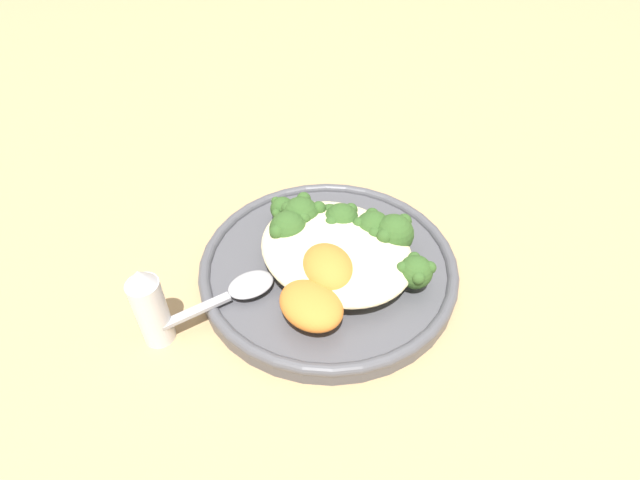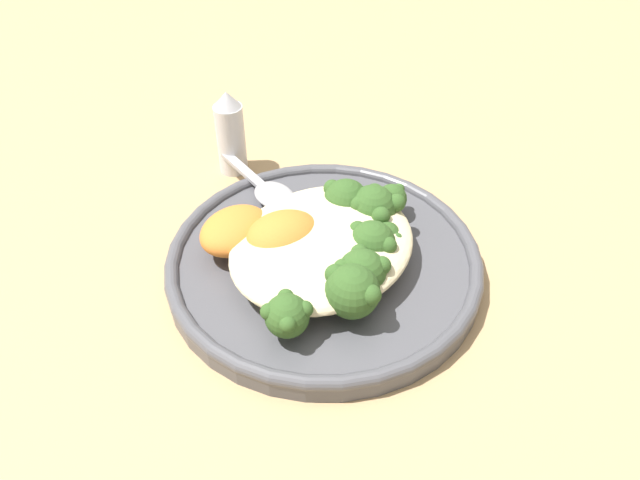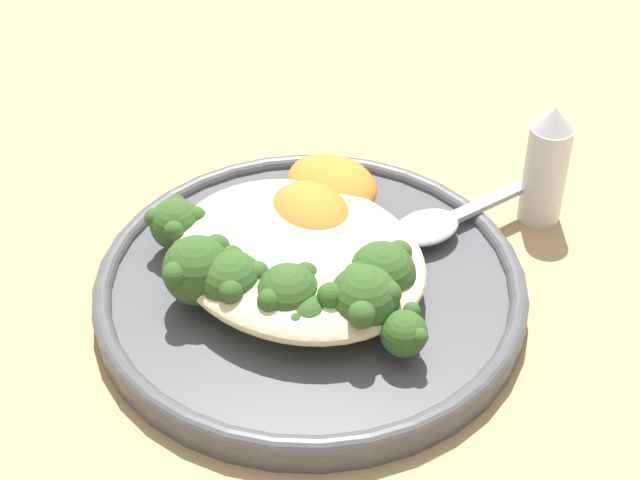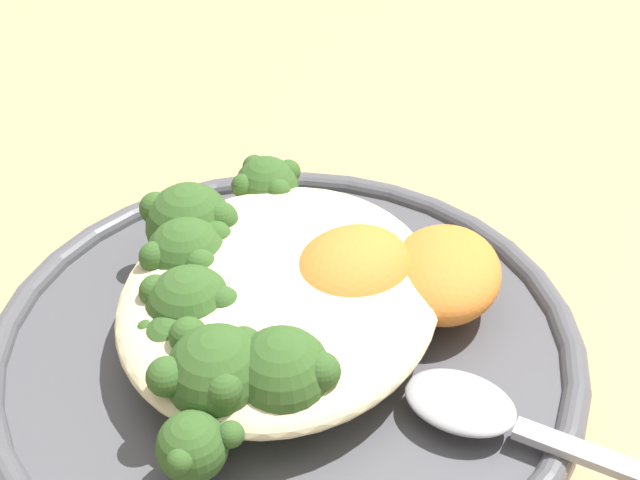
# 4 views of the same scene
# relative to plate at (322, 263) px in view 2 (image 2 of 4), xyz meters

# --- Properties ---
(ground_plane) EXTENTS (4.00, 4.00, 0.00)m
(ground_plane) POSITION_rel_plate_xyz_m (-0.00, 0.01, -0.01)
(ground_plane) COLOR tan
(plate) EXTENTS (0.26, 0.26, 0.02)m
(plate) POSITION_rel_plate_xyz_m (0.00, 0.00, 0.00)
(plate) COLOR #4C4C51
(plate) RESTS_ON ground_plane
(quinoa_mound) EXTENTS (0.16, 0.14, 0.03)m
(quinoa_mound) POSITION_rel_plate_xyz_m (0.00, 0.00, 0.03)
(quinoa_mound) COLOR beige
(quinoa_mound) RESTS_ON plate
(broccoli_stalk_0) EXTENTS (0.11, 0.08, 0.03)m
(broccoli_stalk_0) POSITION_rel_plate_xyz_m (0.06, 0.02, 0.02)
(broccoli_stalk_0) COLOR #8EB25B
(broccoli_stalk_0) RESTS_ON plate
(broccoli_stalk_1) EXTENTS (0.07, 0.12, 0.04)m
(broccoli_stalk_1) POSITION_rel_plate_xyz_m (0.03, 0.05, 0.03)
(broccoli_stalk_1) COLOR #8EB25B
(broccoli_stalk_1) RESTS_ON plate
(broccoli_stalk_2) EXTENTS (0.04, 0.10, 0.04)m
(broccoli_stalk_2) POSITION_rel_plate_xyz_m (0.01, 0.04, 0.03)
(broccoli_stalk_2) COLOR #8EB25B
(broccoli_stalk_2) RESTS_ON plate
(broccoli_stalk_3) EXTENTS (0.05, 0.09, 0.04)m
(broccoli_stalk_3) POSITION_rel_plate_xyz_m (-0.02, 0.03, 0.03)
(broccoli_stalk_3) COLOR #8EB25B
(broccoli_stalk_3) RESTS_ON plate
(broccoli_stalk_4) EXTENTS (0.07, 0.10, 0.03)m
(broccoli_stalk_4) POSITION_rel_plate_xyz_m (-0.02, 0.02, 0.02)
(broccoli_stalk_4) COLOR #8EB25B
(broccoli_stalk_4) RESTS_ON plate
(broccoli_stalk_5) EXTENTS (0.09, 0.07, 0.04)m
(broccoli_stalk_5) POSITION_rel_plate_xyz_m (-0.05, 0.01, 0.03)
(broccoli_stalk_5) COLOR #8EB25B
(broccoli_stalk_5) RESTS_ON plate
(broccoli_stalk_6) EXTENTS (0.10, 0.05, 0.03)m
(broccoli_stalk_6) POSITION_rel_plate_xyz_m (-0.06, 0.00, 0.02)
(broccoli_stalk_6) COLOR #8EB25B
(broccoli_stalk_6) RESTS_ON plate
(broccoli_stalk_7) EXTENTS (0.08, 0.05, 0.04)m
(broccoli_stalk_7) POSITION_rel_plate_xyz_m (-0.04, -0.01, 0.03)
(broccoli_stalk_7) COLOR #8EB25B
(broccoli_stalk_7) RESTS_ON plate
(sweet_potato_chunk_0) EXTENTS (0.08, 0.07, 0.04)m
(sweet_potato_chunk_0) POSITION_rel_plate_xyz_m (0.02, -0.02, 0.03)
(sweet_potato_chunk_0) COLOR orange
(sweet_potato_chunk_0) RESTS_ON plate
(sweet_potato_chunk_1) EXTENTS (0.06, 0.05, 0.03)m
(sweet_potato_chunk_1) POSITION_rel_plate_xyz_m (0.04, -0.06, 0.03)
(sweet_potato_chunk_1) COLOR orange
(sweet_potato_chunk_1) RESTS_ON plate
(spoon) EXTENTS (0.05, 0.11, 0.01)m
(spoon) POSITION_rel_plate_xyz_m (-0.03, -0.09, 0.01)
(spoon) COLOR #A3A3A8
(spoon) RESTS_ON plate
(salt_shaker) EXTENTS (0.03, 0.03, 0.09)m
(salt_shaker) POSITION_rel_plate_xyz_m (-0.06, -0.17, 0.03)
(salt_shaker) COLOR silver
(salt_shaker) RESTS_ON ground_plane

